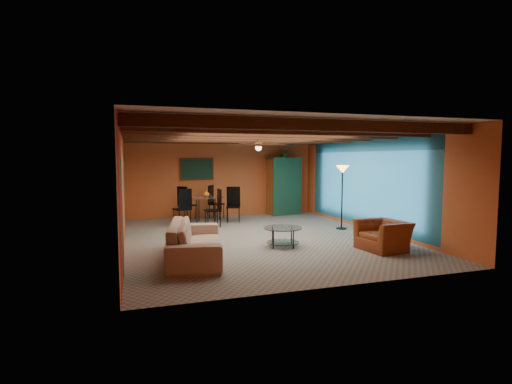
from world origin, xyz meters
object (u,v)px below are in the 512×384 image
object	(u,v)px
armoire	(284,187)
vase	(206,183)
armchair	(383,235)
coffee_table	(283,237)
dining_table	(206,205)
potted_plant	(285,153)
sofa	(195,240)
floor_lamp	(342,197)

from	to	relation	value
armoire	vase	size ratio (longest dim) A/B	9.48
armchair	coffee_table	size ratio (longest dim) A/B	1.14
coffee_table	dining_table	xyz separation A→B (m)	(-1.03, 3.87, 0.34)
potted_plant	vase	bearing A→B (deg)	-162.31
armchair	armoire	size ratio (longest dim) A/B	0.51
armoire	coffee_table	bearing A→B (deg)	-122.96
armchair	vase	distance (m)	5.79
sofa	coffee_table	bearing A→B (deg)	-67.14
potted_plant	dining_table	bearing A→B (deg)	-162.31
armoire	floor_lamp	distance (m)	3.29
dining_table	vase	distance (m)	0.67
floor_lamp	armchair	bearing A→B (deg)	-100.21
sofa	armoire	xyz separation A→B (m)	(4.06, 5.29, 0.62)
armoire	floor_lamp	bearing A→B (deg)	-92.72
armchair	coffee_table	xyz separation A→B (m)	(-1.97, 1.00, -0.10)
coffee_table	dining_table	bearing A→B (deg)	104.87
sofa	dining_table	xyz separation A→B (m)	(1.05, 4.32, 0.19)
armchair	coffee_table	world-z (taller)	armchair
dining_table	armoire	world-z (taller)	armoire
sofa	dining_table	size ratio (longest dim) A/B	1.17
sofa	vase	world-z (taller)	vase
coffee_table	armoire	size ratio (longest dim) A/B	0.45
coffee_table	floor_lamp	bearing A→B (deg)	32.83
sofa	armchair	xyz separation A→B (m)	(4.05, -0.54, -0.04)
sofa	armchair	distance (m)	4.08
vase	potted_plant	bearing A→B (deg)	17.69
potted_plant	floor_lamp	bearing A→B (deg)	-82.13
armchair	vase	size ratio (longest dim) A/B	4.83
coffee_table	potted_plant	world-z (taller)	potted_plant
sofa	armoire	world-z (taller)	armoire
armchair	armoire	bearing A→B (deg)	173.67
sofa	potted_plant	distance (m)	6.91
dining_table	sofa	bearing A→B (deg)	-103.60
vase	armoire	bearing A→B (deg)	17.69
coffee_table	armchair	bearing A→B (deg)	-26.77
armchair	armoire	distance (m)	5.86
armoire	sofa	bearing A→B (deg)	-138.12
potted_plant	vase	world-z (taller)	potted_plant
dining_table	potted_plant	bearing A→B (deg)	17.69
armchair	potted_plant	size ratio (longest dim) A/B	2.16
sofa	armchair	world-z (taller)	sofa
armchair	vase	xyz separation A→B (m)	(-3.00, 4.86, 0.90)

